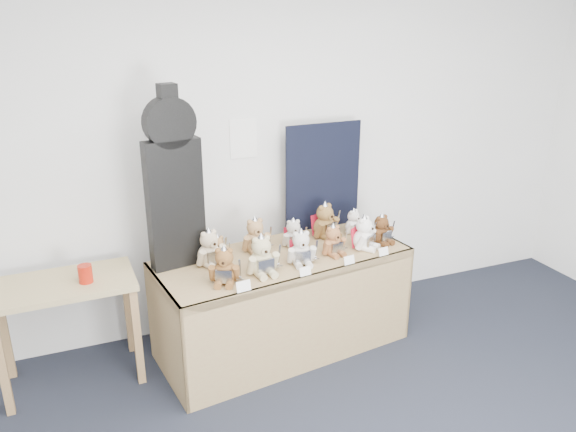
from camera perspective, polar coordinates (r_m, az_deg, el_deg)
name	(u,v)px	position (r m, az deg, el deg)	size (l,w,h in m)	color
room_shell	(243,138)	(4.25, -4.54, 7.87)	(6.00, 6.00, 6.00)	white
display_table	(288,280)	(4.04, -0.02, -6.49)	(1.89, 0.99, 0.75)	#916D49
side_table	(65,299)	(4.00, -21.70, -7.86)	(0.91, 0.52, 0.75)	tan
guitar_case	(174,181)	(3.75, -11.55, 3.49)	(0.39, 0.17, 1.23)	black
navy_board	(323,177)	(4.42, 3.57, 4.02)	(0.63, 0.02, 0.85)	black
red_cup	(85,274)	(3.86, -19.89, -5.54)	(0.09, 0.09, 0.12)	#B21B0B
teddy_front_far_left	(224,267)	(3.61, -6.47, -5.20)	(0.22, 0.22, 0.28)	brown
teddy_front_left	(262,257)	(3.71, -2.66, -4.18)	(0.25, 0.21, 0.31)	#BFB286
teddy_front_centre	(301,249)	(3.85, 1.34, -3.39)	(0.23, 0.20, 0.28)	silver
teddy_front_right	(333,242)	(4.02, 4.63, -2.60)	(0.21, 0.18, 0.25)	#98603A
teddy_front_far_right	(364,234)	(4.14, 7.77, -1.87)	(0.23, 0.23, 0.28)	white
teddy_front_end	(382,231)	(4.26, 9.50, -1.47)	(0.21, 0.19, 0.25)	#51321B
teddy_back_left	(210,249)	(3.87, -7.94, -3.38)	(0.24, 0.22, 0.29)	beige
teddy_back_centre_left	(256,237)	(4.06, -3.32, -2.10)	(0.23, 0.19, 0.29)	#A98054
teddy_back_centre_right	(293,234)	(4.14, 0.56, -1.89)	(0.20, 0.17, 0.24)	beige
teddy_back_right	(325,222)	(4.32, 3.80, -0.63)	(0.25, 0.24, 0.30)	olive
teddy_back_end	(354,223)	(4.42, 6.70, -0.68)	(0.18, 0.17, 0.22)	white
teddy_back_far_left	(218,250)	(3.94, -7.14, -3.41)	(0.17, 0.14, 0.21)	#977046
entry_card_a	(244,286)	(3.52, -4.53, -7.12)	(0.10, 0.00, 0.07)	white
entry_card_b	(305,271)	(3.72, 1.76, -5.64)	(0.08, 0.00, 0.06)	white
entry_card_c	(349,260)	(3.90, 6.24, -4.48)	(0.08, 0.00, 0.06)	white
entry_card_d	(384,252)	(4.07, 9.68, -3.58)	(0.08, 0.00, 0.06)	white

